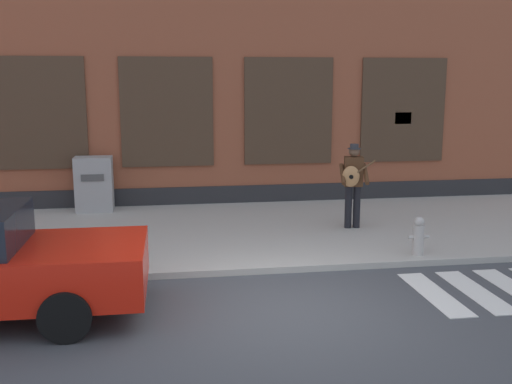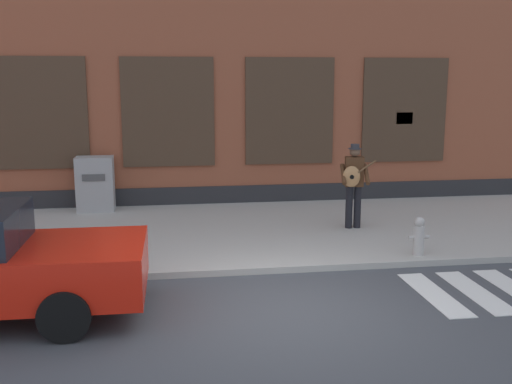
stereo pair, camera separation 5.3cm
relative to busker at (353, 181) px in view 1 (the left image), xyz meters
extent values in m
plane|color=#424449|center=(-2.28, -3.99, -1.13)|extent=(160.00, 160.00, 0.00)
cube|color=#ADAAA3|center=(-2.28, 0.28, -1.07)|extent=(28.00, 5.39, 0.11)
cube|color=brown|center=(-2.28, 4.97, 3.60)|extent=(28.00, 4.00, 9.45)
cube|color=#28282B|center=(-2.28, 2.95, -0.85)|extent=(28.00, 0.04, 0.55)
cube|color=#473323|center=(-6.81, 2.94, 1.29)|extent=(2.24, 0.06, 2.65)
cube|color=black|center=(-6.81, 2.93, 1.29)|extent=(2.12, 0.03, 2.53)
cube|color=#473323|center=(-3.79, 2.94, 1.29)|extent=(2.24, 0.06, 2.65)
cube|color=black|center=(-3.79, 2.93, 1.29)|extent=(2.12, 0.03, 2.53)
cube|color=#473323|center=(-0.77, 2.94, 1.29)|extent=(2.24, 0.06, 2.65)
cube|color=black|center=(-0.77, 2.93, 1.29)|extent=(2.12, 0.03, 2.53)
cube|color=#473323|center=(2.24, 2.94, 1.29)|extent=(2.24, 0.06, 2.65)
cube|color=black|center=(2.24, 2.93, 1.29)|extent=(2.12, 0.03, 2.53)
cube|color=yellow|center=(2.24, 2.92, 1.09)|extent=(0.44, 0.02, 0.30)
cube|color=silver|center=(0.13, -3.72, -1.12)|extent=(0.42, 1.90, 0.01)
cube|color=silver|center=(0.80, -3.72, -1.12)|extent=(0.42, 1.90, 0.01)
cube|color=silver|center=(-4.21, -3.14, -0.39)|extent=(0.06, 0.24, 0.12)
cube|color=silver|center=(-4.22, -4.28, -0.39)|extent=(0.06, 0.24, 0.12)
cylinder|color=black|center=(-5.13, -2.83, -0.80)|extent=(0.66, 0.25, 0.66)
cylinder|color=black|center=(-5.15, -4.57, -0.80)|extent=(0.66, 0.25, 0.66)
cylinder|color=black|center=(0.10, 0.02, -0.57)|extent=(0.15, 0.15, 0.89)
cylinder|color=black|center=(-0.08, 0.03, -0.57)|extent=(0.15, 0.15, 0.89)
cube|color=#4C2D19|center=(0.02, 0.03, 0.19)|extent=(0.41, 0.28, 0.62)
sphere|color=brown|center=(0.02, 0.03, 0.61)|extent=(0.22, 0.22, 0.22)
cylinder|color=#333338|center=(0.02, 0.03, 0.67)|extent=(0.28, 0.28, 0.02)
cylinder|color=#333338|center=(0.02, 0.03, 0.72)|extent=(0.18, 0.18, 0.09)
cylinder|color=#4C2D19|center=(0.24, -0.10, 0.15)|extent=(0.17, 0.52, 0.39)
cylinder|color=#4C2D19|center=(-0.24, -0.03, 0.15)|extent=(0.17, 0.52, 0.39)
ellipsoid|color=#B77F4C|center=(-0.09, -0.13, 0.11)|extent=(0.37, 0.18, 0.44)
cylinder|color=black|center=(-0.10, -0.19, 0.11)|extent=(0.09, 0.02, 0.09)
cylinder|color=brown|center=(0.16, -0.19, 0.29)|extent=(0.47, 0.11, 0.34)
cube|color=#9E9E9E|center=(-5.55, 2.52, -0.36)|extent=(0.86, 0.54, 1.30)
cube|color=#4C4C4C|center=(-5.55, 2.24, -0.17)|extent=(0.52, 0.02, 0.16)
cylinder|color=#B2ADA8|center=(0.57, -2.07, -0.74)|extent=(0.20, 0.20, 0.55)
sphere|color=#B2ADA8|center=(0.57, -2.07, -0.40)|extent=(0.18, 0.18, 0.18)
cylinder|color=#B2ADA8|center=(0.43, -2.07, -0.68)|extent=(0.10, 0.07, 0.07)
cylinder|color=#B2ADA8|center=(0.71, -2.07, -0.68)|extent=(0.10, 0.07, 0.07)
camera|label=1|loc=(-3.87, -11.86, 2.11)|focal=42.00mm
camera|label=2|loc=(-3.82, -11.87, 2.11)|focal=42.00mm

